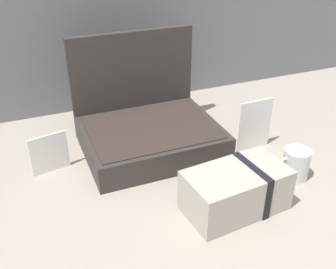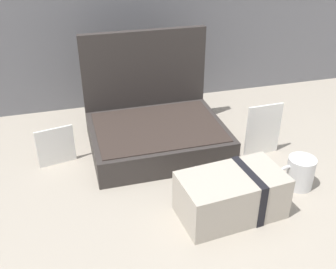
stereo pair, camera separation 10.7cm
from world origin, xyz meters
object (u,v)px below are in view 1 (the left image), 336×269
(cream_toiletry_bag, at_px, (237,190))
(info_card_left, at_px, (49,153))
(open_suitcase, at_px, (147,125))
(poster_card_right, at_px, (255,125))
(coffee_mug, at_px, (295,164))

(cream_toiletry_bag, distance_m, info_card_left, 0.56)
(open_suitcase, distance_m, cream_toiletry_bag, 0.41)
(poster_card_right, bearing_deg, open_suitcase, 152.61)
(open_suitcase, distance_m, coffee_mug, 0.48)
(info_card_left, bearing_deg, poster_card_right, -21.51)
(coffee_mug, xyz_separation_m, info_card_left, (-0.66, 0.30, 0.02))
(cream_toiletry_bag, height_order, coffee_mug, cream_toiletry_bag)
(cream_toiletry_bag, distance_m, coffee_mug, 0.24)
(cream_toiletry_bag, bearing_deg, coffee_mug, 13.58)
(open_suitcase, xyz_separation_m, info_card_left, (-0.32, -0.03, -0.01))
(info_card_left, distance_m, poster_card_right, 0.65)
(cream_toiletry_bag, height_order, info_card_left, info_card_left)
(open_suitcase, bearing_deg, cream_toiletry_bag, -74.87)
(info_card_left, bearing_deg, open_suitcase, -5.05)
(info_card_left, height_order, poster_card_right, poster_card_right)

